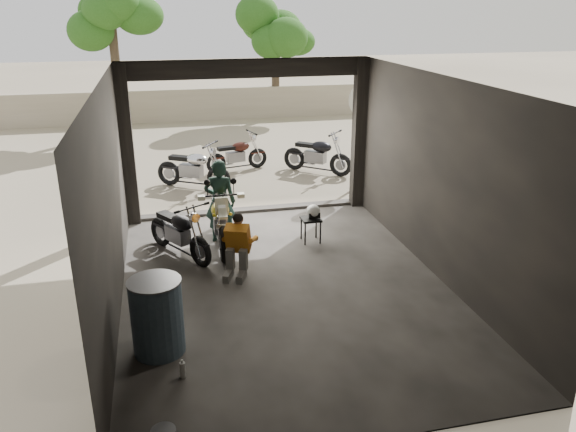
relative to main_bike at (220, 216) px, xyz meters
name	(u,v)px	position (x,y,z in m)	size (l,w,h in m)	color
ground	(285,286)	(0.80, -1.80, -0.60)	(80.00, 80.00, 0.00)	#7A6D56
garage	(277,199)	(0.80, -1.25, 0.68)	(7.00, 7.13, 3.20)	#2D2B28
boundary_wall	(204,104)	(0.80, 12.20, 0.00)	(18.00, 0.30, 1.20)	gray
tree_left	(110,11)	(-2.20, 10.70, 3.38)	(2.20, 2.20, 5.60)	#382B1E
tree_right	(275,22)	(3.60, 12.20, 2.96)	(2.20, 2.20, 5.00)	#382B1E
main_bike	(220,216)	(0.00, 0.00, 0.00)	(0.74, 1.80, 1.20)	beige
left_bike	(179,228)	(-0.75, -0.25, -0.08)	(0.64, 1.55, 1.05)	black
outside_bike_a	(193,165)	(-0.23, 3.67, -0.03)	(0.70, 1.69, 1.14)	black
outside_bike_b	(237,152)	(1.01, 4.94, -0.09)	(0.62, 1.51, 1.02)	#37140D
outside_bike_c	(317,152)	(3.03, 4.23, -0.03)	(0.70, 1.70, 1.15)	black
rider	(220,202)	(0.04, 0.23, 0.19)	(0.58, 0.38, 1.59)	black
mechanic	(237,248)	(0.12, -1.25, -0.10)	(0.51, 0.70, 1.01)	#BD7019
stool	(311,222)	(1.66, -0.18, -0.19)	(0.35, 0.35, 0.49)	black
helmet	(313,211)	(1.71, -0.15, 0.01)	(0.26, 0.27, 0.24)	silver
oil_drum	(157,317)	(-1.16, -3.18, -0.09)	(0.65, 0.65, 1.01)	#384D5E
sign_post	(365,116)	(3.83, 2.99, 1.11)	(0.84, 0.08, 2.52)	black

